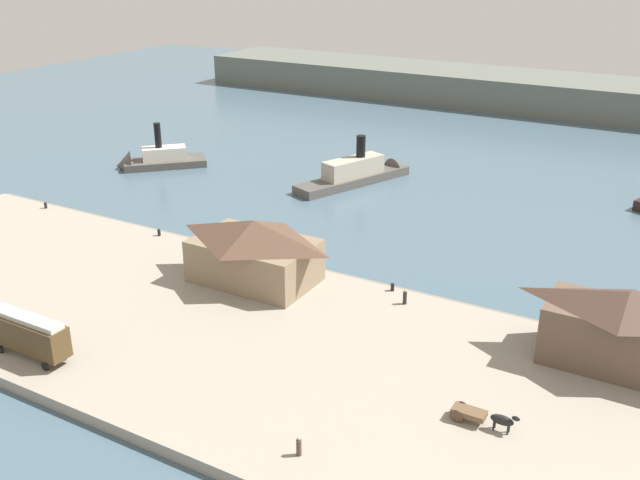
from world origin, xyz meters
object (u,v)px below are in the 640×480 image
object	(u,v)px
pedestrian_by_tram	(299,447)
mooring_post_center_east	(159,233)
ferry_shed_west_terminal	(623,329)
ferry_shed_customs_shed	(254,250)
street_tram	(29,333)
ferry_mid_harbor	(153,161)
mooring_post_center_west	(46,205)
horse_cart	(481,415)
mooring_post_west	(392,287)
ferry_approaching_east	(363,172)
pedestrian_walking_east	(405,297)

from	to	relation	value
pedestrian_by_tram	mooring_post_center_east	xyz separation A→B (m)	(-41.18, 30.14, -0.34)
pedestrian_by_tram	mooring_post_center_east	distance (m)	51.03
pedestrian_by_tram	ferry_shed_west_terminal	bearing A→B (deg)	53.14
ferry_shed_customs_shed	street_tram	size ratio (longest dim) A/B	1.59
ferry_shed_west_terminal	ferry_mid_harbor	world-z (taller)	ferry_shed_west_terminal
mooring_post_center_east	mooring_post_center_west	distance (m)	22.76
ferry_shed_customs_shed	ferry_mid_harbor	distance (m)	56.74
ferry_shed_west_terminal	horse_cart	distance (m)	18.00
ferry_shed_customs_shed	mooring_post_west	world-z (taller)	ferry_shed_customs_shed
ferry_shed_customs_shed	mooring_post_west	xyz separation A→B (m)	(15.62, 5.66, -3.50)
street_tram	mooring_post_west	bearing A→B (deg)	51.07
horse_cart	ferry_mid_harbor	size ratio (longest dim) A/B	0.37
ferry_shed_customs_shed	ferry_mid_harbor	world-z (taller)	ferry_shed_customs_shed
street_tram	horse_cart	world-z (taller)	street_tram
pedestrian_by_tram	ferry_mid_harbor	xyz separation A→B (m)	(-67.33, 57.97, -0.75)
street_tram	mooring_post_west	size ratio (longest dim) A/B	10.26
mooring_post_west	mooring_post_center_west	distance (m)	58.21
pedestrian_by_tram	ferry_mid_harbor	world-z (taller)	ferry_mid_harbor
mooring_post_center_west	ferry_mid_harbor	world-z (taller)	ferry_mid_harbor
ferry_mid_harbor	ferry_approaching_east	size ratio (longest dim) A/B	0.63
pedestrian_by_tram	street_tram	bearing A→B (deg)	-179.34
ferry_mid_harbor	horse_cart	bearing A→B (deg)	-30.81
mooring_post_center_east	ferry_mid_harbor	world-z (taller)	ferry_mid_harbor
pedestrian_by_tram	mooring_post_center_west	bearing A→B (deg)	154.82
mooring_post_center_east	ferry_mid_harbor	bearing A→B (deg)	133.22
ferry_shed_west_terminal	pedestrian_walking_east	world-z (taller)	ferry_shed_west_terminal
horse_cart	mooring_post_center_west	size ratio (longest dim) A/B	6.40
pedestrian_walking_east	ferry_approaching_east	size ratio (longest dim) A/B	0.07
ferry_shed_west_terminal	street_tram	size ratio (longest dim) A/B	1.58
mooring_post_center_west	mooring_post_center_east	bearing A→B (deg)	0.21
mooring_post_center_west	ferry_mid_harbor	distance (m)	28.13
street_tram	ferry_mid_harbor	distance (m)	68.90
mooring_post_center_west	ferry_mid_harbor	bearing A→B (deg)	96.93
ferry_shed_west_terminal	horse_cart	world-z (taller)	ferry_shed_west_terminal
street_tram	ferry_approaching_east	size ratio (longest dim) A/B	0.37
pedestrian_by_tram	pedestrian_walking_east	size ratio (longest dim) A/B	0.98
mooring_post_west	ferry_shed_west_terminal	bearing A→B (deg)	-8.93
street_tram	horse_cart	xyz separation A→B (m)	(42.08, 11.40, -1.68)
ferry_shed_customs_shed	ferry_approaching_east	distance (m)	45.51
ferry_shed_west_terminal	mooring_post_west	distance (m)	26.21
ferry_shed_west_terminal	street_tram	bearing A→B (deg)	-152.01
ferry_mid_harbor	pedestrian_walking_east	bearing A→B (deg)	-24.86
pedestrian_by_tram	mooring_post_west	bearing A→B (deg)	100.61
mooring_post_west	ferry_mid_harbor	distance (m)	67.40
street_tram	mooring_post_center_west	bearing A→B (deg)	137.51
ferry_shed_west_terminal	pedestrian_walking_east	bearing A→B (deg)	175.89
pedestrian_by_tram	ferry_shed_customs_shed	bearing A→B (deg)	130.56
ferry_shed_west_terminal	mooring_post_center_east	xyz separation A→B (m)	(-61.09, 3.56, -3.59)
mooring_post_west	ferry_shed_customs_shed	bearing A→B (deg)	-160.09
street_tram	mooring_post_center_east	world-z (taller)	street_tram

